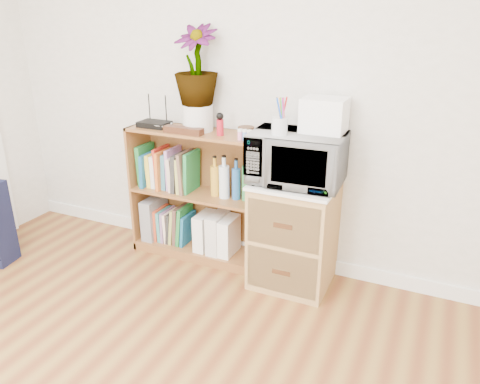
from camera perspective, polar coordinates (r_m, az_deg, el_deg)
The scene contains 21 objects.
skirting_board at distance 3.53m, azimuth 1.25°, elevation -6.95°, with size 4.00×0.02×0.10m, color white.
bookshelf at distance 3.37m, azimuth -5.11°, elevation -0.42°, with size 1.00×0.30×0.95m, color brown.
wicker_unit at distance 3.09m, azimuth 6.56°, elevation -5.20°, with size 0.50×0.45×0.70m, color #9E7542.
microwave at distance 2.88m, azimuth 6.93°, elevation 4.13°, with size 0.57×0.38×0.31m, color white.
pen_cup at distance 2.77m, azimuth 4.84°, elevation 8.01°, with size 0.09×0.09×0.10m, color silver.
small_appliance at distance 2.87m, azimuth 10.23°, elevation 9.22°, with size 0.26×0.22×0.20m, color white.
router at distance 3.38m, azimuth -10.38°, elevation 8.14°, with size 0.21×0.15×0.04m, color black.
white_bowl at distance 3.33m, azimuth -9.47°, elevation 7.95°, with size 0.13×0.13×0.03m, color white.
plant_pot at distance 3.22m, azimuth -5.16°, elevation 9.02°, with size 0.21×0.21×0.18m, color silver.
potted_plant at distance 3.17m, azimuth -5.38°, elevation 15.14°, with size 0.29×0.29×0.52m, color #2D6729.
trinket_box at distance 3.16m, azimuth -6.92°, elevation 7.47°, with size 0.28×0.07×0.04m, color #371C0F.
kokeshi_doll at distance 3.09m, azimuth -2.44°, elevation 7.86°, with size 0.05×0.05×0.11m, color #AA1524.
wooden_bowl at distance 3.07m, azimuth 0.74°, elevation 7.38°, with size 0.11×0.11×0.06m, color #381E0F.
paint_jars at distance 2.96m, azimuth 0.58°, elevation 6.86°, with size 0.12×0.04×0.06m, color pink.
file_box at distance 3.67m, azimuth -10.36°, elevation -3.04°, with size 0.09×0.25×0.32m, color gray.
magazine_holder_left at distance 3.45m, azimuth -4.35°, elevation -4.74°, with size 0.09×0.22×0.27m, color white.
magazine_holder_mid at distance 3.40m, azimuth -2.72°, elevation -4.95°, with size 0.09×0.23×0.29m, color silver.
magazine_holder_right at distance 3.37m, azimuth -1.34°, elevation -5.37°, with size 0.09×0.22×0.27m, color white.
cookbooks at distance 3.44m, azimuth -8.79°, elevation 2.71°, with size 0.43×0.20×0.30m.
liquor_bottles at distance 3.17m, azimuth 0.09°, elevation 1.49°, with size 0.45×0.07×0.31m.
lower_books at distance 3.59m, azimuth -7.97°, elevation -3.97°, with size 0.27×0.19×0.30m.
Camera 1 is at (1.22, -0.61, 1.73)m, focal length 35.00 mm.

